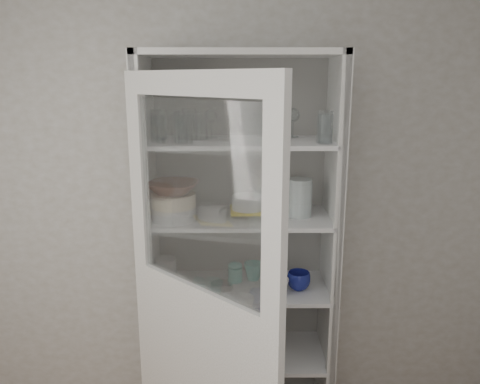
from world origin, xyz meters
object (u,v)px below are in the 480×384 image
at_px(goblet_1, 211,123).
at_px(goblet_3, 293,121).
at_px(goblet_0, 179,123).
at_px(glass_platter, 248,213).
at_px(grey_bowl_stack, 300,198).
at_px(terracotta_bowl, 173,188).
at_px(mug_blue, 299,281).
at_px(teal_jar, 235,273).
at_px(plate_stack_front, 174,213).
at_px(pantry_cabinet, 240,267).
at_px(white_canister, 166,270).
at_px(mug_teal, 253,271).
at_px(yellow_trivet, 248,210).
at_px(white_ramekin, 248,202).
at_px(goblet_2, 275,124).
at_px(cream_dish, 188,347).
at_px(cream_bowl, 174,200).
at_px(measuring_cups, 220,286).
at_px(mug_white, 279,287).
at_px(cupboard_door, 201,335).
at_px(plate_stack_back, 165,203).

xyz_separation_m(goblet_1, goblet_3, (0.43, 0.02, 0.00)).
relative_size(goblet_0, glass_platter, 0.51).
bearing_deg(grey_bowl_stack, terracotta_bowl, -174.03).
height_order(mug_blue, teal_jar, mug_blue).
distance_m(goblet_1, plate_stack_front, 0.51).
bearing_deg(pantry_cabinet, terracotta_bowl, -156.81).
bearing_deg(mug_blue, glass_platter, 143.02).
relative_size(terracotta_bowl, mug_blue, 2.01).
xyz_separation_m(goblet_1, white_canister, (-0.26, -0.05, -0.81)).
relative_size(plate_stack_front, mug_blue, 1.82).
bearing_deg(goblet_3, goblet_1, -177.66).
height_order(goblet_3, mug_teal, goblet_3).
height_order(yellow_trivet, white_ramekin, white_ramekin).
bearing_deg(goblet_0, goblet_1, 2.35).
bearing_deg(goblet_2, goblet_0, 179.11).
xyz_separation_m(terracotta_bowl, teal_jar, (0.31, 0.13, -0.52)).
relative_size(yellow_trivet, cream_dish, 0.85).
relative_size(goblet_3, terracotta_bowl, 0.67).
relative_size(goblet_3, cream_bowl, 0.75).
bearing_deg(goblet_1, white_canister, -169.84).
distance_m(glass_platter, cream_dish, 0.85).
height_order(goblet_2, glass_platter, goblet_2).
xyz_separation_m(yellow_trivet, white_ramekin, (0.00, 0.00, 0.04)).
xyz_separation_m(goblet_0, mug_teal, (0.39, -0.01, -0.83)).
bearing_deg(cream_dish, white_canister, 148.70).
bearing_deg(measuring_cups, pantry_cabinet, 47.68).
bearing_deg(yellow_trivet, measuring_cups, -154.64).
bearing_deg(goblet_1, mug_blue, -16.52).
bearing_deg(mug_blue, goblet_3, 80.60).
xyz_separation_m(pantry_cabinet, cream_bowl, (-0.34, -0.14, 0.43)).
bearing_deg(glass_platter, pantry_cabinet, 131.80).
bearing_deg(cream_bowl, terracotta_bowl, 0.00).
height_order(goblet_0, goblet_2, goblet_0).
height_order(pantry_cabinet, goblet_1, pantry_cabinet).
bearing_deg(mug_white, grey_bowl_stack, 35.61).
distance_m(goblet_3, terracotta_bowl, 0.72).
relative_size(cupboard_door, teal_jar, 20.96).
xyz_separation_m(pantry_cabinet, mug_white, (0.20, -0.20, -0.03)).
xyz_separation_m(goblet_1, measuring_cups, (0.04, -0.14, -0.86)).
distance_m(goblet_3, white_canister, 1.07).
relative_size(goblet_0, mug_teal, 1.47).
bearing_deg(plate_stack_back, goblet_3, 1.02).
xyz_separation_m(goblet_0, glass_platter, (0.36, -0.06, -0.47)).
bearing_deg(mug_white, cupboard_door, -144.74).
bearing_deg(pantry_cabinet, grey_bowl_stack, -13.81).
distance_m(pantry_cabinet, yellow_trivet, 0.35).
bearing_deg(pantry_cabinet, goblet_2, 2.83).
bearing_deg(grey_bowl_stack, plate_stack_front, -174.03).
relative_size(goblet_1, terracotta_bowl, 0.64).
relative_size(terracotta_bowl, mug_white, 2.37).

